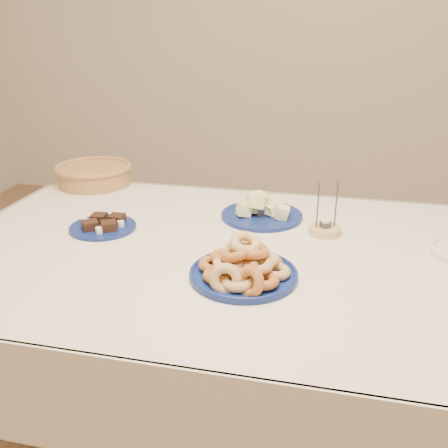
{
  "coord_description": "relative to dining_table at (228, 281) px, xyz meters",
  "views": [
    {
      "loc": [
        0.29,
        -1.3,
        1.37
      ],
      "look_at": [
        0.0,
        -0.05,
        0.85
      ],
      "focal_mm": 40.0,
      "sensor_mm": 36.0,
      "label": 1
    }
  ],
  "objects": [
    {
      "name": "wicker_basket",
      "position": [
        -0.67,
        0.49,
        0.15
      ],
      "size": [
        0.41,
        0.41,
        0.08
      ],
      "rotation": [
        0.0,
        0.0,
        -0.41
      ],
      "color": "olive",
      "rests_on": "dining_table"
    },
    {
      "name": "donut_platter",
      "position": [
        0.08,
        -0.17,
        0.14
      ],
      "size": [
        0.32,
        0.32,
        0.13
      ],
      "rotation": [
        0.0,
        0.0,
        -0.14
      ],
      "color": "navy",
      "rests_on": "dining_table"
    },
    {
      "name": "brownie_plate",
      "position": [
        -0.43,
        0.06,
        0.12
      ],
      "size": [
        0.26,
        0.26,
        0.04
      ],
      "rotation": [
        0.0,
        0.0,
        0.27
      ],
      "color": "navy",
      "rests_on": "dining_table"
    },
    {
      "name": "candle_holder",
      "position": [
        0.27,
        0.18,
        0.12
      ],
      "size": [
        0.13,
        0.13,
        0.17
      ],
      "rotation": [
        0.0,
        0.0,
        0.37
      ],
      "color": "tan",
      "rests_on": "dining_table"
    },
    {
      "name": "ground",
      "position": [
        0.0,
        0.0,
        -0.64
      ],
      "size": [
        5.0,
        5.0,
        0.0
      ],
      "primitive_type": "plane",
      "color": "brown",
      "rests_on": "ground"
    },
    {
      "name": "melon_plate",
      "position": [
        0.05,
        0.27,
        0.13
      ],
      "size": [
        0.36,
        0.36,
        0.1
      ],
      "rotation": [
        0.0,
        0.0,
        0.39
      ],
      "color": "navy",
      "rests_on": "dining_table"
    },
    {
      "name": "dining_table",
      "position": [
        0.0,
        0.0,
        0.0
      ],
      "size": [
        1.71,
        1.11,
        0.75
      ],
      "color": "brown",
      "rests_on": "ground"
    }
  ]
}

